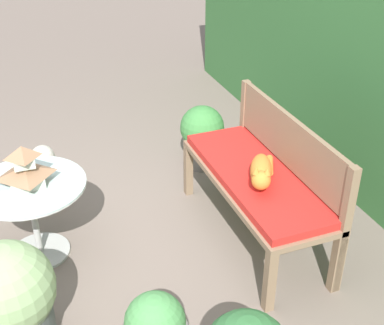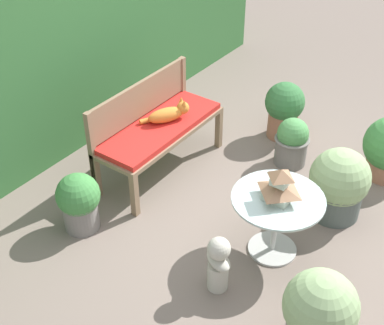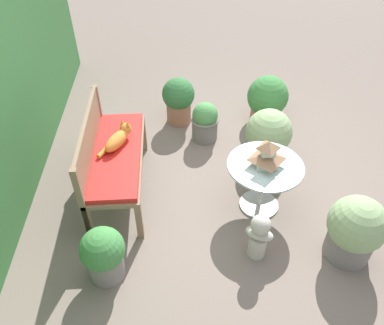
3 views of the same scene
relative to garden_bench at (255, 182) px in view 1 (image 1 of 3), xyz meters
The scene contains 9 objects.
ground 1.21m from the garden_bench, 91.86° to the right, with size 30.00×30.00×0.00m, color #75665B.
garden_bench is the anchor object (origin of this frame).
bench_backrest 0.32m from the garden_bench, 90.00° to the left, with size 1.43×0.06×0.91m.
cat 0.19m from the garden_bench, 10.57° to the right, with size 0.43×0.34×0.21m.
patio_table 1.51m from the garden_bench, 103.51° to the right, with size 0.75×0.75×0.57m.
pagoda_birdhouse 1.53m from the garden_bench, 103.51° to the right, with size 0.28×0.28×0.28m.
garden_bust 1.64m from the garden_bench, 126.17° to the right, with size 0.24×0.29×0.51m.
potted_plant_path_edge 1.10m from the garden_bench, behind, with size 0.38×0.38×0.56m.
potted_plant_patio_mid 1.75m from the garden_bench, 76.83° to the right, with size 0.54×0.54×0.67m.
Camera 1 is at (2.78, -0.41, 2.45)m, focal length 50.00 mm.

